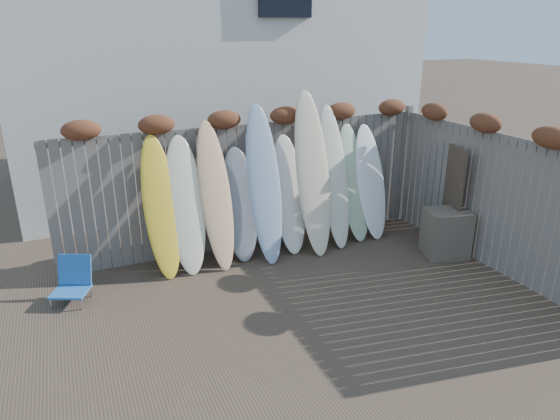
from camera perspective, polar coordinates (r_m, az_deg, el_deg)
name	(u,v)px	position (r m, az deg, el deg)	size (l,w,h in m)	color
ground	(318,315)	(6.42, 4.38, -11.86)	(80.00, 80.00, 0.00)	#493A2D
back_fence	(254,175)	(7.96, -3.04, 4.03)	(6.05, 0.28, 2.24)	slate
right_fence	(496,193)	(7.86, 23.44, 1.81)	(0.28, 4.40, 2.24)	slate
house	(205,36)	(11.69, -8.62, 19.05)	(8.50, 5.50, 6.33)	silver
beach_chair	(73,281)	(7.15, -22.60, -7.45)	(0.59, 0.60, 0.58)	#2466B5
wooden_crate	(446,233)	(8.22, 18.44, -2.51)	(0.64, 0.53, 0.74)	#746357
lattice_panel	(447,195)	(8.56, 18.56, 1.68)	(0.05, 1.11, 1.66)	#47352B
surfboard_0	(161,208)	(7.25, -13.48, 0.28)	(0.48, 0.07, 2.07)	yellow
surfboard_1	(186,206)	(7.31, -10.73, 0.51)	(0.53, 0.07, 2.04)	white
surfboard_2	(216,196)	(7.36, -7.36, 1.59)	(0.46, 0.07, 2.23)	#EE9C6B
surfboard_3	(240,205)	(7.63, -4.63, 0.62)	(0.53, 0.07, 1.77)	gray
surfboard_4	(264,185)	(7.52, -1.81, 2.93)	(0.51, 0.07, 2.43)	#92A9CB
surfboard_5	(289,195)	(7.86, 1.04, 1.77)	(0.52, 0.07, 1.90)	white
surfboard_6	(313,174)	(7.81, 3.76, 4.17)	(0.54, 0.07, 2.60)	beige
surfboard_7	(334,177)	(8.10, 6.21, 3.75)	(0.46, 0.07, 2.33)	silver
surfboard_8	(354,183)	(8.40, 8.41, 3.06)	(0.52, 0.07, 1.98)	#B7D3AD
surfboard_9	(371,182)	(8.54, 10.33, 3.15)	(0.54, 0.07, 1.96)	white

